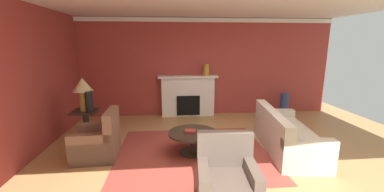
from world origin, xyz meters
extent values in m
plane|color=tan|center=(0.00, 0.00, 0.00)|extent=(9.61, 9.61, 0.00)
cube|color=#9E3833|center=(0.00, 3.04, 1.48)|extent=(7.99, 0.12, 2.96)
cube|color=#9E3833|center=(-3.76, 0.30, 1.48)|extent=(0.12, 6.56, 2.96)
cube|color=white|center=(0.00, 0.30, 2.99)|extent=(7.99, 6.56, 0.06)
cube|color=white|center=(0.00, 2.96, 2.88)|extent=(7.99, 0.08, 0.12)
cube|color=#993D33|center=(-0.60, 0.15, 0.01)|extent=(3.03, 2.71, 0.01)
cube|color=white|center=(-0.49, 2.83, 0.59)|extent=(1.60, 0.25, 1.19)
cube|color=black|center=(-0.49, 2.81, 0.35)|extent=(0.70, 0.26, 0.60)
cube|color=white|center=(-0.49, 2.80, 1.22)|extent=(1.80, 0.35, 0.06)
cube|color=beige|center=(1.38, 0.10, 0.23)|extent=(1.16, 2.20, 0.45)
cube|color=beige|center=(1.03, 0.15, 0.65)|extent=(0.46, 2.11, 0.40)
cube|color=beige|center=(1.26, -0.84, 0.31)|extent=(0.92, 0.31, 0.62)
cube|color=beige|center=(1.50, 1.05, 0.31)|extent=(0.92, 0.31, 0.62)
cube|color=brown|center=(-2.50, 0.13, 0.22)|extent=(0.82, 0.82, 0.44)
cube|color=brown|center=(-2.18, 0.14, 0.70)|extent=(0.18, 0.80, 0.51)
cube|color=brown|center=(-2.51, 0.46, 0.30)|extent=(0.80, 0.16, 0.60)
cube|color=brown|center=(-2.49, -0.20, 0.30)|extent=(0.80, 0.16, 0.60)
cube|color=brown|center=(-0.30, -1.53, 0.22)|extent=(0.87, 0.87, 0.44)
cube|color=brown|center=(-0.27, -1.21, 0.70)|extent=(0.81, 0.23, 0.51)
cube|color=brown|center=(-0.63, -1.51, 0.30)|extent=(0.21, 0.81, 0.60)
cube|color=brown|center=(0.03, -1.56, 0.30)|extent=(0.21, 0.81, 0.60)
cylinder|color=#2D2319|center=(-0.60, 0.15, 0.43)|extent=(1.00, 1.00, 0.04)
cylinder|color=#2D2319|center=(-0.60, 0.15, 0.21)|extent=(0.12, 0.12, 0.41)
cylinder|color=#2D2319|center=(-0.60, 0.15, 0.01)|extent=(0.56, 0.56, 0.03)
cube|color=#2D2319|center=(-2.98, 1.08, 0.68)|extent=(0.56, 0.56, 0.04)
cube|color=#2D2319|center=(-2.98, 1.08, 0.33)|extent=(0.10, 0.10, 0.66)
cube|color=#2D2319|center=(-2.98, 1.08, 0.02)|extent=(0.45, 0.45, 0.04)
cylinder|color=#B28E38|center=(-2.98, 1.08, 0.92)|extent=(0.18, 0.18, 0.45)
cone|color=#C6B284|center=(-2.98, 1.08, 1.30)|extent=(0.44, 0.44, 0.30)
cylinder|color=navy|center=(2.46, 2.53, 0.36)|extent=(0.26, 0.26, 0.71)
cylinder|color=#B7892D|center=(0.06, 2.78, 1.42)|extent=(0.16, 0.16, 0.35)
cylinder|color=black|center=(-2.83, 0.96, 0.94)|extent=(0.17, 0.17, 0.47)
cube|color=maroon|center=(-0.66, 0.12, 0.48)|extent=(0.24, 0.20, 0.05)
camera|label=1|loc=(-1.06, -4.46, 2.18)|focal=22.82mm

